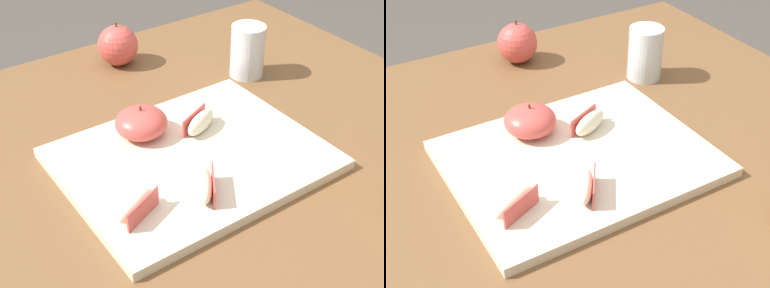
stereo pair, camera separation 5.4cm
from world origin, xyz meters
TOP-DOWN VIEW (x-y plane):
  - dining_table at (0.00, 0.00)m, footprint 1.21×0.89m
  - cutting_board at (0.06, -0.04)m, footprint 0.40×0.32m
  - apple_half_skin_up at (0.02, 0.05)m, footprint 0.09×0.09m
  - apple_wedge_front at (-0.09, -0.11)m, footprint 0.08×0.05m
  - apple_wedge_near_knife at (0.02, -0.13)m, footprint 0.06×0.07m
  - apple_wedge_right at (0.11, 0.01)m, footprint 0.08×0.05m
  - whole_apple_pink_lady at (0.13, 0.33)m, footprint 0.08×0.08m
  - drinking_glass_water at (0.32, 0.14)m, footprint 0.07×0.07m

SIDE VIEW (x-z plane):
  - dining_table at x=0.00m, z-range 0.28..1.05m
  - cutting_board at x=0.06m, z-range 0.78..0.79m
  - apple_wedge_front at x=-0.09m, z-range 0.79..0.83m
  - apple_wedge_near_knife at x=0.02m, z-range 0.79..0.83m
  - apple_wedge_right at x=0.11m, z-range 0.79..0.83m
  - apple_half_skin_up at x=0.02m, z-range 0.79..0.84m
  - whole_apple_pink_lady at x=0.13m, z-range 0.77..0.86m
  - drinking_glass_water at x=0.32m, z-range 0.78..0.88m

